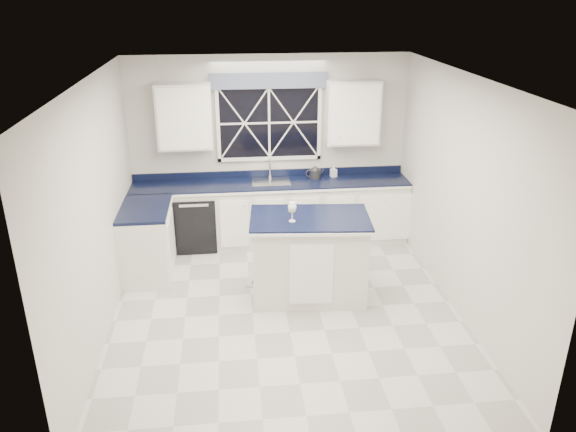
{
  "coord_description": "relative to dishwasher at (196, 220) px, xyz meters",
  "views": [
    {
      "loc": [
        -0.6,
        -5.67,
        3.56
      ],
      "look_at": [
        0.07,
        0.4,
        1.05
      ],
      "focal_mm": 35.0,
      "sensor_mm": 36.0,
      "label": 1
    }
  ],
  "objects": [
    {
      "name": "countertop",
      "position": [
        1.1,
        0.0,
        0.51
      ],
      "size": [
        3.98,
        0.64,
        0.04
      ],
      "primitive_type": "cube",
      "color": "black",
      "rests_on": "base_cabinets"
    },
    {
      "name": "wine_glass",
      "position": [
        1.2,
        -1.7,
        0.8
      ],
      "size": [
        0.1,
        0.1,
        0.23
      ],
      "color": "white",
      "rests_on": "island"
    },
    {
      "name": "island",
      "position": [
        1.42,
        -1.6,
        0.12
      ],
      "size": [
        1.47,
        0.96,
        1.04
      ],
      "rotation": [
        0.0,
        0.0,
        -0.09
      ],
      "color": "silver",
      "rests_on": "ground"
    },
    {
      "name": "back_wall",
      "position": [
        1.1,
        0.3,
        0.94
      ],
      "size": [
        4.0,
        0.1,
        2.7
      ],
      "primitive_type": "cube",
      "color": "beige",
      "rests_on": "ground"
    },
    {
      "name": "ground",
      "position": [
        1.1,
        -1.95,
        -0.41
      ],
      "size": [
        4.5,
        4.5,
        0.0
      ],
      "primitive_type": "plane",
      "color": "silver",
      "rests_on": "ground"
    },
    {
      "name": "kettle",
      "position": [
        1.75,
        0.13,
        0.62
      ],
      "size": [
        0.27,
        0.16,
        0.19
      ],
      "rotation": [
        0.0,
        0.0,
        -0.01
      ],
      "color": "#313133",
      "rests_on": "countertop"
    },
    {
      "name": "rug",
      "position": [
        1.42,
        -1.06,
        -0.4
      ],
      "size": [
        1.56,
        1.13,
        0.02
      ],
      "rotation": [
        0.0,
        0.0,
        -0.21
      ],
      "color": "#B0B1AB",
      "rests_on": "ground"
    },
    {
      "name": "dishwasher",
      "position": [
        0.0,
        0.0,
        0.0
      ],
      "size": [
        0.6,
        0.58,
        0.82
      ],
      "primitive_type": "cube",
      "color": "black",
      "rests_on": "ground"
    },
    {
      "name": "window",
      "position": [
        1.1,
        0.25,
        1.42
      ],
      "size": [
        1.65,
        0.09,
        1.26
      ],
      "color": "black",
      "rests_on": "ground"
    },
    {
      "name": "base_cabinets",
      "position": [
        0.77,
        -0.17,
        0.04
      ],
      "size": [
        3.99,
        1.6,
        0.9
      ],
      "color": "silver",
      "rests_on": "ground"
    },
    {
      "name": "faucet",
      "position": [
        1.1,
        0.19,
        0.69
      ],
      "size": [
        0.05,
        0.2,
        0.3
      ],
      "color": "silver",
      "rests_on": "countertop"
    },
    {
      "name": "soap_bottle",
      "position": [
        2.04,
        0.16,
        0.62
      ],
      "size": [
        0.1,
        0.1,
        0.18
      ],
      "primitive_type": "imported",
      "rotation": [
        0.0,
        0.0,
        0.37
      ],
      "color": "silver",
      "rests_on": "countertop"
    },
    {
      "name": "upper_cabinets",
      "position": [
        1.1,
        0.13,
        1.49
      ],
      "size": [
        3.1,
        0.34,
        0.9
      ],
      "color": "silver",
      "rests_on": "ground"
    }
  ]
}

